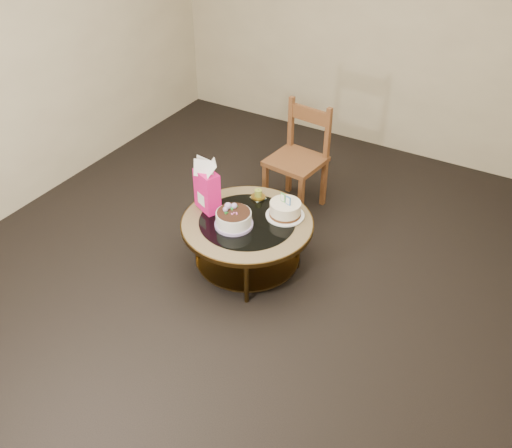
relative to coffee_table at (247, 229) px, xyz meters
The scene contains 8 objects.
ground 0.38m from the coffee_table, 164.05° to the left, with size 5.00×5.00×0.00m, color black.
room_walls 1.16m from the coffee_table, 164.05° to the left, with size 4.52×5.02×2.61m.
coffee_table is the anchor object (origin of this frame).
decorated_cake 0.18m from the coffee_table, 118.99° to the right, with size 0.29×0.29×0.17m.
cream_cake 0.33m from the coffee_table, 42.77° to the left, with size 0.30×0.30×0.19m.
gift_bag 0.45m from the coffee_table, behind, with size 0.24×0.21×0.43m.
pillar_candle 0.34m from the coffee_table, 105.05° to the left, with size 0.13×0.13×0.09m.
dining_chair 1.01m from the coffee_table, 94.23° to the left, with size 0.49×0.49×0.97m.
Camera 1 is at (1.84, -3.00, 3.00)m, focal length 40.00 mm.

